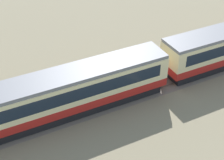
# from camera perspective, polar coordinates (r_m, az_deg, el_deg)

# --- Properties ---
(passenger_train) EXTENTS (114.12, 3.12, 4.08)m
(passenger_train) POSITION_cam_1_polar(r_m,az_deg,el_deg) (28.93, -10.21, -2.70)
(passenger_train) COLOR #AD1E19
(passenger_train) RESTS_ON ground_plane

